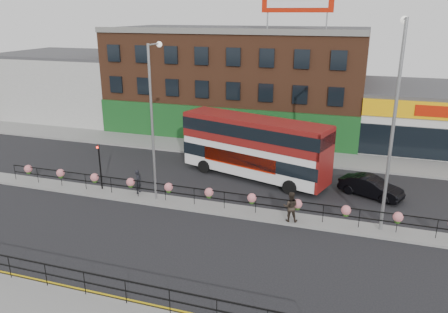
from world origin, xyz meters
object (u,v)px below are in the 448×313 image
(double_decker_bus, at_px, (255,142))
(lamp_column_west, at_px, (153,110))
(car, at_px, (371,187))
(pedestrian_b, at_px, (291,207))
(lamp_column_east, at_px, (395,110))
(pedestrian_a, at_px, (138,181))

(double_decker_bus, relative_size, lamp_column_west, 1.16)
(double_decker_bus, xyz_separation_m, car, (8.26, -0.95, -2.10))
(double_decker_bus, height_order, lamp_column_west, lamp_column_west)
(pedestrian_b, bearing_deg, car, -136.37)
(lamp_column_east, bearing_deg, pedestrian_b, -170.46)
(double_decker_bus, distance_m, pedestrian_a, 8.79)
(double_decker_bus, bearing_deg, lamp_column_west, -130.90)
(lamp_column_east, bearing_deg, double_decker_bus, 147.44)
(double_decker_bus, distance_m, lamp_column_west, 8.33)
(pedestrian_b, height_order, lamp_column_west, lamp_column_west)
(pedestrian_a, bearing_deg, car, -76.46)
(double_decker_bus, xyz_separation_m, pedestrian_b, (3.84, -6.50, -1.73))
(car, height_order, pedestrian_a, pedestrian_a)
(car, bearing_deg, lamp_column_east, -149.84)
(pedestrian_b, bearing_deg, double_decker_bus, -67.27)
(double_decker_bus, bearing_deg, pedestrian_b, -59.44)
(pedestrian_b, bearing_deg, lamp_column_east, -178.29)
(double_decker_bus, bearing_deg, car, -6.53)
(double_decker_bus, xyz_separation_m, lamp_column_east, (8.85, -5.65, 4.12))
(double_decker_bus, relative_size, pedestrian_b, 6.33)
(car, xyz_separation_m, lamp_column_east, (0.60, -4.71, 6.22))
(pedestrian_a, relative_size, pedestrian_b, 0.91)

